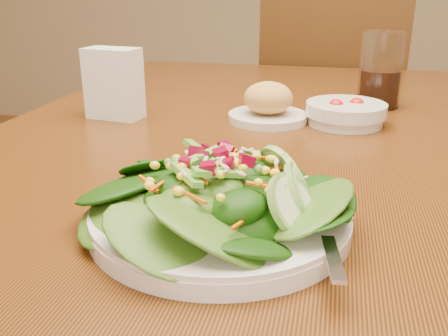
# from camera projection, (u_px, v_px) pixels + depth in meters

# --- Properties ---
(dining_table) EXTENTS (0.90, 1.40, 0.75)m
(dining_table) POSITION_uv_depth(u_px,v_px,m) (248.00, 180.00, 0.93)
(dining_table) COLOR #65310E
(dining_table) RESTS_ON ground_plane
(chair_far) EXTENTS (0.49, 0.50, 1.01)m
(chair_far) POSITION_uv_depth(u_px,v_px,m) (329.00, 121.00, 1.74)
(chair_far) COLOR #351D09
(chair_far) RESTS_ON ground_plane
(salad_plate) EXTENTS (0.28, 0.28, 0.08)m
(salad_plate) POSITION_uv_depth(u_px,v_px,m) (229.00, 202.00, 0.52)
(salad_plate) COLOR silver
(salad_plate) RESTS_ON dining_table
(bread_plate) EXTENTS (0.15, 0.15, 0.07)m
(bread_plate) POSITION_uv_depth(u_px,v_px,m) (268.00, 105.00, 0.92)
(bread_plate) COLOR silver
(bread_plate) RESTS_ON dining_table
(tomato_bowl) EXTENTS (0.14, 0.14, 0.05)m
(tomato_bowl) POSITION_uv_depth(u_px,v_px,m) (346.00, 113.00, 0.90)
(tomato_bowl) COLOR silver
(tomato_bowl) RESTS_ON dining_table
(drinking_glass) EXTENTS (0.09, 0.09, 0.15)m
(drinking_glass) POSITION_uv_depth(u_px,v_px,m) (380.00, 75.00, 1.01)
(drinking_glass) COLOR silver
(drinking_glass) RESTS_ON dining_table
(napkin_holder) EXTENTS (0.11, 0.07, 0.13)m
(napkin_holder) POSITION_uv_depth(u_px,v_px,m) (114.00, 82.00, 0.93)
(napkin_holder) COLOR white
(napkin_holder) RESTS_ON dining_table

